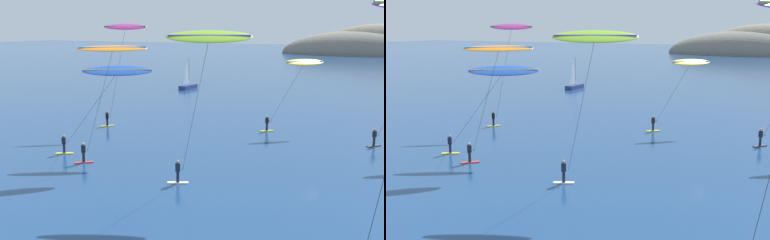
% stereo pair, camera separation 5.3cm
% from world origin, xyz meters
% --- Properties ---
extents(headland_island, '(68.65, 33.26, 24.92)m').
position_xyz_m(headland_island, '(-18.13, 199.64, 0.00)').
color(headland_island, slate).
rests_on(headland_island, ground).
extents(sailboat_near, '(1.55, 5.91, 5.70)m').
position_xyz_m(sailboat_near, '(-27.50, 67.19, 0.64)').
color(sailboat_near, navy).
rests_on(sailboat_near, ground).
extents(kitesurfer_lime, '(5.92, 4.13, 10.77)m').
position_xyz_m(kitesurfer_lime, '(0.56, 20.88, 9.68)').
color(kitesurfer_lime, silver).
rests_on(kitesurfer_lime, ground).
extents(kitesurfer_blue, '(7.72, 5.70, 7.72)m').
position_xyz_m(kitesurfer_blue, '(-10.33, 24.53, 6.86)').
color(kitesurfer_blue, yellow).
rests_on(kitesurfer_blue, ground).
extents(kitesurfer_yellow, '(5.58, 5.60, 7.66)m').
position_xyz_m(kitesurfer_yellow, '(0.62, 42.14, 6.60)').
color(kitesurfer_yellow, yellow).
rests_on(kitesurfer_yellow, ground).
extents(kitesurfer_orange, '(4.92, 5.31, 9.54)m').
position_xyz_m(kitesurfer_orange, '(-8.99, 22.47, 8.65)').
color(kitesurfer_orange, red).
rests_on(kitesurfer_orange, ground).
extents(kitesurfer_magenta, '(4.47, 4.10, 11.37)m').
position_xyz_m(kitesurfer_magenta, '(-16.96, 34.54, 9.88)').
color(kitesurfer_magenta, yellow).
rests_on(kitesurfer_magenta, ground).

